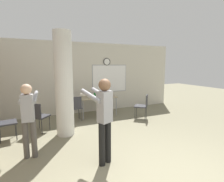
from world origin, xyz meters
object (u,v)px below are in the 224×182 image
(person_playing_front, at_px, (104,115))
(person_watching_back, at_px, (28,115))
(folding_table, at_px, (97,98))
(chair_by_left_wall, at_px, (4,121))
(chair_mid_room, at_px, (143,105))
(bottle_on_table, at_px, (95,94))
(chair_near_pillar, at_px, (38,115))
(chair_table_left, at_px, (75,106))

(person_playing_front, height_order, person_watching_back, person_playing_front)
(folding_table, height_order, chair_by_left_wall, chair_by_left_wall)
(folding_table, distance_m, chair_mid_room, 1.74)
(bottle_on_table, relative_size, person_playing_front, 0.16)
(chair_near_pillar, bearing_deg, folding_table, 24.52)
(bottle_on_table, bearing_deg, chair_near_pillar, -155.45)
(bottle_on_table, height_order, chair_mid_room, bottle_on_table)
(chair_near_pillar, xyz_separation_m, person_playing_front, (1.12, -2.24, 0.47))
(chair_table_left, height_order, chair_near_pillar, same)
(chair_near_pillar, height_order, person_watching_back, person_watching_back)
(chair_by_left_wall, distance_m, person_watching_back, 1.40)
(folding_table, height_order, person_playing_front, person_playing_front)
(bottle_on_table, xyz_separation_m, chair_table_left, (-0.82, -0.31, -0.32))
(folding_table, xyz_separation_m, person_watching_back, (-2.31, -2.36, 0.24))
(folding_table, xyz_separation_m, chair_by_left_wall, (-2.93, -1.18, -0.16))
(folding_table, height_order, person_watching_back, person_watching_back)
(chair_by_left_wall, distance_m, chair_mid_room, 4.28)
(person_playing_front, bearing_deg, chair_by_left_wall, 133.62)
(chair_by_left_wall, height_order, person_watching_back, person_watching_back)
(chair_table_left, bearing_deg, person_watching_back, -124.63)
(chair_near_pillar, distance_m, person_playing_front, 2.55)
(folding_table, xyz_separation_m, chair_table_left, (-0.93, -0.36, -0.16))
(person_playing_front, bearing_deg, chair_near_pillar, 116.57)
(person_playing_front, distance_m, person_watching_back, 1.57)
(chair_by_left_wall, bearing_deg, chair_near_pillar, 14.42)
(chair_by_left_wall, relative_size, chair_near_pillar, 1.00)
(chair_by_left_wall, bearing_deg, chair_table_left, 22.09)
(chair_table_left, bearing_deg, bottle_on_table, 20.94)
(chair_by_left_wall, relative_size, person_playing_front, 0.52)
(chair_table_left, xyz_separation_m, person_watching_back, (-1.38, -2.00, 0.40))
(folding_table, xyz_separation_m, person_playing_front, (-1.00, -3.21, 0.31))
(chair_mid_room, distance_m, person_playing_front, 3.20)
(folding_table, xyz_separation_m, chair_mid_room, (1.35, -1.08, -0.16))
(chair_by_left_wall, relative_size, person_watching_back, 0.56)
(folding_table, distance_m, chair_table_left, 1.02)
(folding_table, height_order, chair_mid_room, chair_mid_room)
(bottle_on_table, distance_m, chair_table_left, 0.93)
(bottle_on_table, xyz_separation_m, person_playing_front, (-0.88, -3.16, 0.16))
(chair_by_left_wall, bearing_deg, bottle_on_table, 21.76)
(bottle_on_table, bearing_deg, folding_table, 23.92)
(chair_mid_room, xyz_separation_m, person_watching_back, (-3.66, -1.28, 0.40))
(chair_table_left, xyz_separation_m, chair_near_pillar, (-1.18, -0.60, 0.00))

